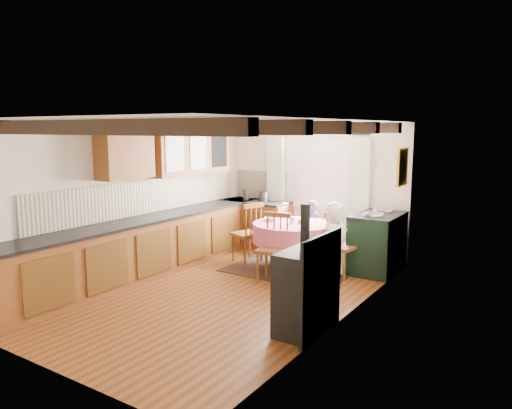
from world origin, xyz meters
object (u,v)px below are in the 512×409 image
Objects in this scene: chair_right at (342,244)px; aga_range at (377,242)px; chair_near at (273,248)px; child_right at (334,239)px; dining_table at (292,246)px; cast_iron_stove at (304,269)px; chair_left at (247,232)px; cup at (292,220)px; child_far at (312,229)px.

chair_right is 0.98× the size of aga_range.
chair_right is 0.68m from aga_range.
chair_near is 1.01× the size of chair_right.
aga_range is at bearing -35.39° from child_right.
dining_table is 0.87× the size of cast_iron_stove.
chair_right is at bearing -123.21° from aga_range.
aga_range reaches higher than dining_table.
cast_iron_stove is at bearing 65.35° from chair_left.
chair_near is 0.78m from cup.
cast_iron_stove is at bearing -163.87° from child_right.
chair_left is 1.03× the size of chair_right.
chair_left reaches higher than cup.
cast_iron_stove reaches higher than child_right.
cup is (0.89, 0.00, 0.29)m from chair_left.
chair_right is 0.15m from child_right.
chair_right is at bearing 102.35° from cast_iron_stove.
cast_iron_stove is at bearing 124.44° from child_far.
child_right is (0.67, 0.72, 0.07)m from chair_near.
child_far is (-0.08, 1.49, 0.01)m from chair_near.
child_right is (0.76, -0.77, 0.06)m from child_far.
chair_near reaches higher than chair_right.
child_far is (-1.23, 0.12, 0.05)m from aga_range.
cast_iron_stove is (1.32, -2.11, 0.35)m from dining_table.
chair_near is 1.20m from chair_left.
chair_near is 0.99m from child_right.
child_right is at bearing 0.27° from cup.
child_right reaches higher than aga_range.
aga_range is 0.99× the size of child_far.
child_far reaches higher than chair_near.
aga_range is at bearing 126.33° from chair_left.
child_far is (-0.02, 0.78, 0.14)m from dining_table.
dining_table is at bearing -73.25° from cup.
chair_near is 0.99× the size of aga_range.
chair_left is 1.17m from child_far.
child_right is 11.69× the size of cup.
cast_iron_stove is at bearing -57.96° from chair_near.
chair_left is at bearing 91.00° from child_right.
cast_iron_stove reaches higher than chair_left.
child_far is at bearing 114.82° from cast_iron_stove.
child_right reaches higher than dining_table.
chair_left is 0.99× the size of child_far.
cast_iron_stove is 1.39× the size of child_far.
aga_range is 0.71× the size of cast_iron_stove.
chair_right is at bearing 150.67° from child_far.
dining_table is 0.77m from child_right.
chair_left is at bearing 179.67° from dining_table.
cup is at bearing 100.60° from child_far.
cast_iron_stove reaches higher than cup.
aga_range is 10.28× the size of cup.
child_far reaches higher than chair_right.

